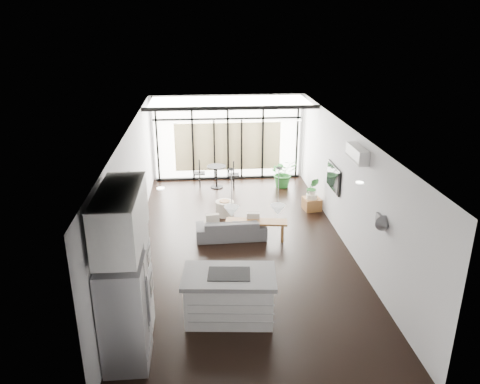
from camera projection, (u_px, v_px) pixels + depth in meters
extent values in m
cube|color=black|center=(241.00, 245.00, 11.24)|extent=(5.00, 10.00, 0.00)
cube|color=white|center=(241.00, 131.00, 10.25)|extent=(5.00, 10.00, 0.00)
cube|color=silver|center=(131.00, 194.00, 10.54)|extent=(0.02, 10.00, 2.80)
cube|color=silver|center=(347.00, 187.00, 10.94)|extent=(0.02, 10.00, 2.80)
cube|color=silver|center=(228.00, 137.00, 15.40)|extent=(5.00, 0.02, 2.80)
cube|color=silver|center=(275.00, 325.00, 6.08)|extent=(5.00, 0.02, 2.80)
cube|color=black|center=(228.00, 138.00, 15.29)|extent=(5.00, 0.20, 2.80)
cube|color=white|center=(229.00, 101.00, 13.98)|extent=(4.70, 1.90, 0.06)
cube|color=#D9BD8A|center=(228.00, 147.00, 15.46)|extent=(3.50, 0.02, 1.60)
cube|color=silver|center=(229.00, 296.00, 8.39)|extent=(1.74, 1.13, 0.90)
cube|color=black|center=(229.00, 274.00, 8.23)|extent=(0.79, 0.56, 0.01)
cube|color=#9A9A9F|center=(125.00, 314.00, 7.17)|extent=(0.68, 0.85, 1.76)
cube|color=silver|center=(129.00, 267.00, 7.78)|extent=(0.64, 0.67, 2.48)
cube|color=silver|center=(121.00, 217.00, 6.97)|extent=(0.62, 1.75, 0.86)
cone|color=white|center=(232.00, 211.00, 8.02)|extent=(0.26, 0.26, 0.18)
cone|color=white|center=(278.00, 210.00, 8.09)|extent=(0.26, 0.26, 0.18)
imported|color=#525254|center=(231.00, 225.00, 11.49)|extent=(1.73, 0.54, 0.67)
cube|color=brown|center=(256.00, 230.00, 11.47)|extent=(1.54, 0.60, 0.48)
cylinder|color=beige|center=(225.00, 208.00, 12.85)|extent=(0.65, 0.65, 0.41)
cube|color=brown|center=(312.00, 204.00, 13.23)|extent=(0.51, 0.51, 0.35)
imported|color=#266E29|center=(283.00, 176.00, 14.94)|extent=(1.01, 1.08, 0.72)
imported|color=#266E29|center=(312.00, 194.00, 13.12)|extent=(0.47, 0.68, 0.27)
cylinder|color=#EFE5CE|center=(311.00, 200.00, 13.15)|extent=(0.33, 0.33, 0.60)
cube|color=black|center=(217.00, 177.00, 14.88)|extent=(1.48, 0.86, 0.67)
cube|color=black|center=(334.00, 178.00, 11.91)|extent=(0.05, 1.10, 0.65)
cube|color=silver|center=(357.00, 154.00, 9.82)|extent=(0.22, 0.90, 0.30)
cube|color=black|center=(129.00, 196.00, 10.02)|extent=(0.04, 0.70, 0.90)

